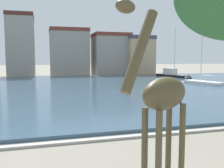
# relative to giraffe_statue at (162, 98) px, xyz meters

# --- Properties ---
(harbor_water) EXTENTS (89.03, 40.85, 0.30)m
(harbor_water) POSITION_rel_giraffe_statue_xyz_m (2.00, 25.54, -2.59)
(harbor_water) COLOR #334C60
(harbor_water) RESTS_ON ground
(quay_edge_coping) EXTENTS (89.03, 0.50, 0.12)m
(quay_edge_coping) POSITION_rel_giraffe_statue_xyz_m (2.00, 4.87, -2.68)
(quay_edge_coping) COLOR #ADA89E
(quay_edge_coping) RESTS_ON ground
(giraffe_statue) EXTENTS (2.85, 1.94, 5.37)m
(giraffe_statue) POSITION_rel_giraffe_statue_xyz_m (0.00, 0.00, 0.00)
(giraffe_statue) COLOR #4C4228
(giraffe_statue) RESTS_ON ground
(sailboat_white) EXTENTS (3.29, 6.76, 9.39)m
(sailboat_white) POSITION_rel_giraffe_statue_xyz_m (18.19, 24.36, -2.34)
(sailboat_white) COLOR white
(sailboat_white) RESTS_ON ground
(sailboat_black) EXTENTS (3.86, 8.74, 9.58)m
(sailboat_black) POSITION_rel_giraffe_statue_xyz_m (21.04, 36.71, -2.11)
(sailboat_black) COLOR black
(sailboat_black) RESTS_ON ground
(townhouse_end_terrace) EXTENTS (5.50, 7.80, 13.11)m
(townhouse_end_terrace) POSITION_rel_giraffe_statue_xyz_m (-7.43, 50.89, 3.83)
(townhouse_end_terrace) COLOR gray
(townhouse_end_terrace) RESTS_ON ground
(townhouse_tall_gabled) EXTENTS (8.48, 5.82, 10.43)m
(townhouse_tall_gabled) POSITION_rel_giraffe_statue_xyz_m (2.70, 50.54, 2.49)
(townhouse_tall_gabled) COLOR gray
(townhouse_tall_gabled) RESTS_ON ground
(townhouse_corner_house) EXTENTS (8.16, 7.14, 9.52)m
(townhouse_corner_house) POSITION_rel_giraffe_statue_xyz_m (12.14, 50.05, 2.03)
(townhouse_corner_house) COLOR gray
(townhouse_corner_house) RESTS_ON ground
(townhouse_wide_warehouse) EXTENTS (6.19, 5.99, 8.92)m
(townhouse_wide_warehouse) POSITION_rel_giraffe_statue_xyz_m (18.30, 48.18, 1.73)
(townhouse_wide_warehouse) COLOR tan
(townhouse_wide_warehouse) RESTS_ON ground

